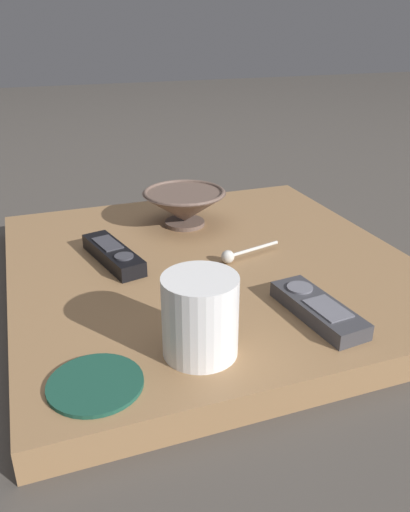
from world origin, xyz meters
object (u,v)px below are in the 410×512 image
Objects in this scene: cereal_bowl at (184,206)px; drink_coaster at (95,384)px; teaspoon at (234,255)px; tv_remote_far at (318,309)px; tv_remote_near at (113,254)px; coffee_mug at (200,316)px.

drink_coaster is (-0.43, 0.24, -0.04)m from cereal_bowl.
teaspoon is 0.37m from drink_coaster.
cereal_bowl is 1.00× the size of tv_remote_far.
teaspoon is at bearing -109.13° from tv_remote_near.
tv_remote_near is 0.35m from tv_remote_far.
drink_coaster is (-0.31, 0.08, -0.01)m from tv_remote_near.
tv_remote_near is 1.04× the size of tv_remote_far.
tv_remote_near is (0.29, 0.05, -0.04)m from coffee_mug.
tv_remote_near is at bearing 126.08° from cereal_bowl.
cereal_bowl is 1.58× the size of coffee_mug.
drink_coaster is at bearing 98.05° from tv_remote_far.
coffee_mug is 0.63× the size of tv_remote_far.
coffee_mug is 0.95× the size of drink_coaster.
tv_remote_far reaches higher than drink_coaster.
tv_remote_near is at bearing 40.55° from tv_remote_far.
tv_remote_near reaches higher than drink_coaster.
cereal_bowl is at bearing 9.54° from tv_remote_far.
cereal_bowl reaches higher than teaspoon.
cereal_bowl is 0.43m from coffee_mug.
cereal_bowl is 0.96× the size of tv_remote_near.
cereal_bowl is 1.50× the size of drink_coaster.
cereal_bowl is at bearing 8.42° from teaspoon.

